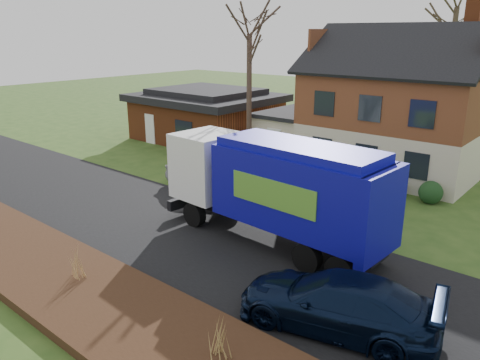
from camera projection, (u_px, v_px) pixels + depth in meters
The scene contains 11 objects.
ground at pixel (199, 237), 18.28m from camera, with size 120.00×120.00×0.00m, color #2C4A18.
road at pixel (199, 237), 18.28m from camera, with size 80.00×7.00×0.02m, color black.
mulch_verge at pixel (77, 288), 14.37m from camera, with size 80.00×3.50×0.30m, color black.
main_house at pixel (390, 99), 26.31m from camera, with size 12.95×8.95×9.26m.
ranch_house at pixel (207, 114), 34.57m from camera, with size 9.80×8.20×3.70m.
garbage_truck at pixel (276, 185), 17.11m from camera, with size 9.45×3.02×3.99m.
silver_sedan at pixel (204, 176), 23.56m from camera, with size 1.53×4.40×1.45m, color #AFB1B7.
navy_wagon at pixel (337, 302), 12.46m from camera, with size 2.18×5.36×1.55m, color black.
tree_front_west at pixel (250, 14), 26.68m from camera, with size 3.52×3.52×10.46m.
grass_clump_mid at pixel (77, 261), 14.56m from camera, with size 0.38×0.31×1.06m.
grass_clump_east at pixel (220, 340), 10.93m from camera, with size 0.38×0.31×0.95m.
Camera 1 is at (11.99, -11.80, 7.66)m, focal length 35.00 mm.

